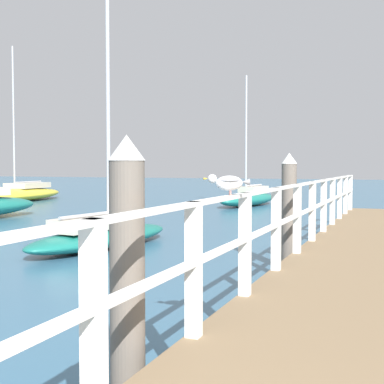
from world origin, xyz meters
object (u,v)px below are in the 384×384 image
boat_3 (19,194)px  boat_5 (101,234)px  seagull_foreground (228,182)px  dock_piling_far (289,211)px  boat_1 (249,198)px  dock_piling_near (127,275)px

boat_3 → boat_5: boat_3 is taller
seagull_foreground → boat_5: size_ratio=0.07×
dock_piling_far → boat_1: size_ratio=0.35×
dock_piling_far → boat_5: (-4.77, 1.11, -0.79)m
dock_piling_far → seagull_foreground: (0.37, -4.90, 0.69)m
boat_5 → seagull_foreground: bearing=-41.7°
boat_3 → dock_piling_near: bearing=125.7°
dock_piling_far → seagull_foreground: size_ratio=5.19×
dock_piling_far → boat_3: bearing=141.6°
dock_piling_near → boat_1: size_ratio=0.35×
seagull_foreground → boat_1: size_ratio=0.07×
boat_1 → boat_5: 14.46m
dock_piling_far → boat_3: boat_3 is taller
dock_piling_near → seagull_foreground: dock_piling_near is taller
boat_1 → seagull_foreground: bearing=115.4°
boat_3 → seagull_foreground: bearing=128.4°
dock_piling_far → boat_1: bearing=108.3°
dock_piling_near → boat_3: 27.48m
dock_piling_far → boat_5: boat_5 is taller
seagull_foreground → boat_3: size_ratio=0.05×
dock_piling_far → boat_1: boat_1 is taller
dock_piling_near → boat_1: boat_1 is taller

